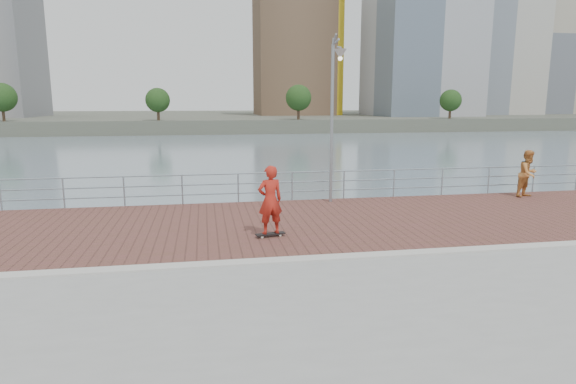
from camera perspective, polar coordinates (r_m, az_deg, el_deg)
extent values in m
plane|color=slate|center=(12.42, 1.65, -16.88)|extent=(400.00, 400.00, 0.00)
cube|color=brown|center=(15.03, -1.05, -3.72)|extent=(40.00, 6.80, 0.02)
cube|color=#B7B5AD|center=(11.62, 1.71, -7.98)|extent=(40.00, 0.40, 0.06)
cube|color=#4C5142|center=(133.38, -9.01, 8.60)|extent=(320.00, 95.00, 2.50)
cylinder|color=#8C9EA8|center=(19.38, -30.91, -0.35)|extent=(0.06, 0.06, 1.10)
cylinder|color=#8C9EA8|center=(18.74, -25.05, -0.16)|extent=(0.06, 0.06, 1.10)
cylinder|color=#8C9EA8|center=(18.30, -18.85, 0.04)|extent=(0.06, 0.06, 1.10)
cylinder|color=#8C9EA8|center=(18.09, -12.42, 0.24)|extent=(0.06, 0.06, 1.10)
cylinder|color=#8C9EA8|center=(18.11, -5.92, 0.45)|extent=(0.06, 0.06, 1.10)
cylinder|color=#8C9EA8|center=(18.36, 0.48, 0.65)|extent=(0.06, 0.06, 1.10)
cylinder|color=#8C9EA8|center=(18.83, 6.64, 0.83)|extent=(0.06, 0.06, 1.10)
cylinder|color=#8C9EA8|center=(19.51, 12.43, 0.99)|extent=(0.06, 0.06, 1.10)
cylinder|color=#8C9EA8|center=(20.37, 17.78, 1.13)|extent=(0.06, 0.06, 1.10)
cylinder|color=#8C9EA8|center=(21.40, 22.66, 1.25)|extent=(0.06, 0.06, 1.10)
cylinder|color=#8C9EA8|center=(22.57, 27.07, 1.35)|extent=(0.06, 0.06, 1.10)
cylinder|color=#8C9EA8|center=(18.12, -2.71, 2.26)|extent=(39.00, 0.05, 0.05)
cylinder|color=#8C9EA8|center=(18.18, -2.70, 1.09)|extent=(39.00, 0.05, 0.05)
cylinder|color=#8C9EA8|center=(18.24, -2.69, -0.03)|extent=(39.00, 0.05, 0.05)
cylinder|color=gray|center=(17.92, 5.21, 7.86)|extent=(0.12, 0.12, 5.76)
cylinder|color=gray|center=(17.55, 5.80, 17.21)|extent=(0.07, 0.96, 0.07)
cone|color=#B2B2AD|center=(17.07, 6.23, 16.74)|extent=(0.42, 0.42, 0.34)
cube|color=black|center=(13.52, -2.11, -4.98)|extent=(0.86, 0.37, 0.03)
cylinder|color=beige|center=(13.38, -3.09, -5.37)|extent=(0.07, 0.05, 0.06)
cylinder|color=beige|center=(13.55, -0.93, -5.15)|extent=(0.07, 0.05, 0.06)
cylinder|color=beige|center=(13.52, -3.28, -5.20)|extent=(0.07, 0.05, 0.06)
cylinder|color=beige|center=(13.69, -1.15, -4.99)|extent=(0.07, 0.05, 0.06)
imported|color=#B22217|center=(13.29, -2.14, -0.96)|extent=(0.78, 0.59, 1.93)
imported|color=#C87F3B|center=(21.21, 26.59, 1.96)|extent=(1.10, 0.99, 1.86)
cube|color=gold|center=(121.19, 6.12, 20.95)|extent=(2.00, 2.00, 50.00)
cube|color=brown|center=(123.36, 0.57, 16.04)|extent=(18.00, 18.00, 29.62)
cube|color=#B2ADA3|center=(142.11, 23.20, 19.56)|extent=(20.00, 20.00, 54.43)
cube|color=#ADA38E|center=(159.92, 28.81, 15.62)|extent=(24.00, 22.00, 41.16)
cylinder|color=#473323|center=(93.72, -30.70, 8.34)|extent=(0.50, 0.50, 3.69)
sphere|color=#193814|center=(93.71, -30.82, 9.62)|extent=(4.74, 4.74, 4.74)
cylinder|color=#473323|center=(88.14, -15.13, 9.26)|extent=(0.50, 0.50, 3.27)
sphere|color=#193814|center=(88.13, -15.19, 10.47)|extent=(4.21, 4.21, 4.21)
cylinder|color=#473323|center=(89.47, 1.25, 9.76)|extent=(0.50, 0.50, 3.68)
sphere|color=#193814|center=(89.46, 1.25, 11.11)|extent=(4.73, 4.73, 4.73)
cylinder|color=#473323|center=(99.70, 18.65, 9.18)|extent=(0.50, 0.50, 3.25)
sphere|color=#193814|center=(99.68, 18.71, 10.25)|extent=(4.18, 4.18, 4.18)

